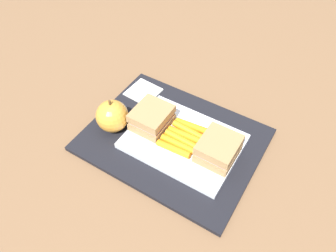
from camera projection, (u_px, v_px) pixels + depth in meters
The scene contains 8 objects.
ground_plane at pixel (173, 141), 0.71m from camera, with size 2.40×2.40×0.00m, color brown.
lunchbag_mat at pixel (173, 140), 0.70m from camera, with size 0.36×0.28×0.01m, color black.
food_tray at pixel (183, 141), 0.69m from camera, with size 0.23×0.17×0.01m, color white.
sandwich_half_left at pixel (218, 149), 0.64m from camera, with size 0.07×0.08×0.04m.
sandwich_half_right at pixel (152, 118), 0.69m from camera, with size 0.07×0.08×0.04m.
carrot_sticks_bundle at pixel (183, 137), 0.68m from camera, with size 0.08×0.09×0.02m.
apple at pixel (112, 116), 0.69m from camera, with size 0.07×0.07×0.08m.
paper_napkin at pixel (143, 92), 0.79m from camera, with size 0.07×0.07×0.00m, color white.
Camera 1 is at (-0.22, 0.38, 0.55)m, focal length 35.11 mm.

